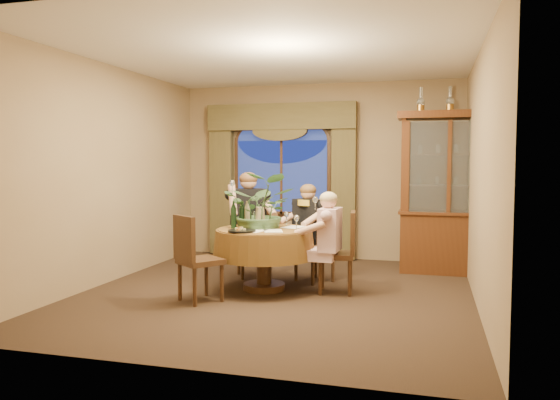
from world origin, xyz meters
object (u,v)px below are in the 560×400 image
(chair_back_right, at_px, (314,245))
(chair_right, at_px, (336,253))
(chair_back, at_px, (253,241))
(wine_bottle_2, at_px, (242,214))
(wine_bottle_1, at_px, (234,215))
(person_pink, at_px, (330,243))
(person_scarf, at_px, (309,232))
(dining_table, at_px, (264,259))
(centerpiece_plant, at_px, (262,181))
(oil_lamp_center, at_px, (450,99))
(oil_lamp_left, at_px, (421,100))
(china_cabinet, at_px, (448,193))
(wine_bottle_3, at_px, (249,213))
(oil_lamp_right, at_px, (480,98))
(stoneware_vase, at_px, (260,217))
(chair_front_left, at_px, (201,259))
(wine_bottle_0, at_px, (247,214))
(person_back, at_px, (248,225))
(olive_bowl, at_px, (267,227))

(chair_back_right, bearing_deg, chair_right, 162.91)
(chair_back, distance_m, wine_bottle_2, 0.82)
(wine_bottle_2, bearing_deg, wine_bottle_1, -132.24)
(person_pink, distance_m, person_scarf, 0.89)
(dining_table, height_order, chair_back, chair_back)
(centerpiece_plant, bearing_deg, oil_lamp_center, 34.88)
(dining_table, height_order, oil_lamp_left, oil_lamp_left)
(chair_right, xyz_separation_m, wine_bottle_1, (-1.23, -0.17, 0.44))
(china_cabinet, bearing_deg, wine_bottle_3, -148.03)
(oil_lamp_right, relative_size, chair_right, 0.35)
(chair_right, distance_m, centerpiece_plant, 1.25)
(stoneware_vase, bearing_deg, oil_lamp_right, 30.19)
(dining_table, bearing_deg, oil_lamp_center, 37.33)
(chair_back, distance_m, chair_front_left, 1.41)
(china_cabinet, relative_size, wine_bottle_0, 6.81)
(chair_front_left, distance_m, person_back, 1.39)
(olive_bowl, bearing_deg, china_cabinet, 38.32)
(person_back, bearing_deg, olive_bowl, 91.93)
(china_cabinet, height_order, chair_front_left, china_cabinet)
(wine_bottle_0, bearing_deg, wine_bottle_3, 101.08)
(oil_lamp_right, relative_size, stoneware_vase, 1.35)
(china_cabinet, distance_m, oil_lamp_right, 1.35)
(oil_lamp_center, height_order, wine_bottle_3, oil_lamp_center)
(oil_lamp_right, height_order, stoneware_vase, oil_lamp_right)
(person_pink, bearing_deg, wine_bottle_3, 82.61)
(wine_bottle_2, bearing_deg, oil_lamp_right, 29.88)
(chair_right, distance_m, wine_bottle_0, 1.17)
(stoneware_vase, xyz_separation_m, wine_bottle_2, (-0.20, -0.10, 0.04))
(person_pink, bearing_deg, dining_table, 90.00)
(china_cabinet, height_order, oil_lamp_center, oil_lamp_center)
(oil_lamp_left, relative_size, olive_bowl, 2.37)
(chair_right, distance_m, person_back, 1.43)
(chair_back_right, xyz_separation_m, wine_bottle_3, (-0.74, -0.48, 0.44))
(dining_table, height_order, wine_bottle_0, wine_bottle_0)
(chair_back, relative_size, wine_bottle_2, 2.91)
(chair_front_left, bearing_deg, wine_bottle_0, 103.54)
(chair_right, distance_m, wine_bottle_1, 1.31)
(wine_bottle_3, bearing_deg, chair_front_left, -108.30)
(chair_back_right, distance_m, person_scarf, 0.22)
(wine_bottle_0, xyz_separation_m, wine_bottle_1, (-0.15, -0.08, 0.00))
(oil_lamp_center, height_order, chair_back_right, oil_lamp_center)
(chair_back_right, bearing_deg, stoneware_vase, 79.67)
(china_cabinet, xyz_separation_m, wine_bottle_1, (-2.53, -1.72, -0.21))
(oil_lamp_center, height_order, wine_bottle_2, oil_lamp_center)
(china_cabinet, distance_m, oil_lamp_left, 1.35)
(person_scarf, bearing_deg, china_cabinet, -125.99)
(oil_lamp_left, xyz_separation_m, wine_bottle_2, (-2.07, -1.64, -1.50))
(oil_lamp_left, bearing_deg, person_back, -155.92)
(chair_right, relative_size, centerpiece_plant, 1.00)
(person_back, relative_size, wine_bottle_3, 4.31)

